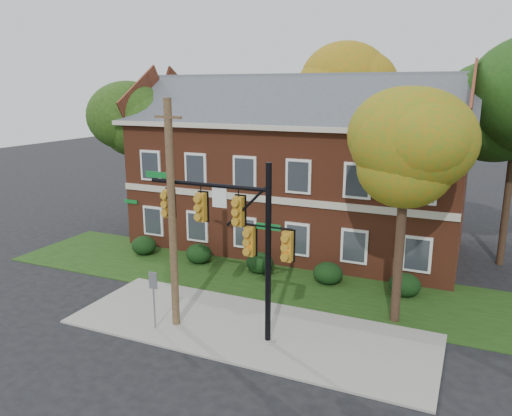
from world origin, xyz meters
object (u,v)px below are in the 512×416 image
at_px(hedge_center, 260,263).
at_px(tree_left_rear, 143,126).
at_px(hedge_right, 328,273).
at_px(hedge_far_right, 405,285).
at_px(sign_post, 153,291).
at_px(tree_far_rear, 355,90).
at_px(traffic_signal, 237,231).
at_px(hedge_left, 199,254).
at_px(utility_pole, 172,216).
at_px(hedge_far_left, 144,245).
at_px(tree_near_right, 412,154).
at_px(apartment_building, 297,160).

distance_m(hedge_center, tree_left_rear, 12.23).
bearing_deg(hedge_right, hedge_far_right, 0.00).
height_order(hedge_right, tree_left_rear, tree_left_rear).
bearing_deg(hedge_right, sign_post, -123.54).
relative_size(hedge_right, hedge_far_right, 1.00).
xyz_separation_m(hedge_right, tree_far_rear, (-2.16, 13.09, 8.32)).
xyz_separation_m(hedge_far_right, sign_post, (-8.24, -7.16, 1.06)).
bearing_deg(traffic_signal, hedge_center, 107.17).
bearing_deg(sign_post, hedge_left, 103.44).
height_order(hedge_left, utility_pole, utility_pole).
relative_size(hedge_far_left, hedge_left, 1.00).
relative_size(hedge_center, traffic_signal, 0.21).
relative_size(tree_near_right, traffic_signal, 1.30).
distance_m(hedge_center, traffic_signal, 7.54).
bearing_deg(hedge_left, utility_pole, -66.82).
bearing_deg(apartment_building, sign_post, -95.72).
distance_m(hedge_center, sign_post, 7.34).
height_order(hedge_far_left, hedge_left, same).
bearing_deg(tree_far_rear, hedge_right, -80.64).
bearing_deg(hedge_far_left, traffic_signal, -35.54).
bearing_deg(hedge_right, hedge_left, 180.00).
xyz_separation_m(hedge_far_left, sign_post, (5.76, -7.16, 1.06)).
relative_size(tree_far_rear, utility_pole, 1.33).
relative_size(apartment_building, hedge_right, 13.43).
height_order(tree_far_rear, traffic_signal, tree_far_rear).
height_order(tree_far_rear, utility_pole, tree_far_rear).
bearing_deg(hedge_left, tree_near_right, -14.81).
xyz_separation_m(hedge_far_left, tree_left_rear, (-2.73, 4.14, 6.16)).
height_order(apartment_building, utility_pole, apartment_building).
distance_m(hedge_left, tree_left_rear, 9.69).
bearing_deg(apartment_building, hedge_far_left, -143.11).
xyz_separation_m(hedge_far_left, hedge_far_right, (14.00, 0.00, 0.00)).
bearing_deg(hedge_left, traffic_signal, -49.66).
relative_size(hedge_center, hedge_far_right, 1.00).
bearing_deg(traffic_signal, hedge_far_right, 51.80).
relative_size(tree_left_rear, traffic_signal, 1.35).
xyz_separation_m(hedge_left, tree_near_right, (10.72, -2.83, 6.14)).
bearing_deg(tree_left_rear, tree_near_right, -22.36).
relative_size(tree_near_right, sign_post, 3.67).
bearing_deg(sign_post, hedge_right, 52.39).
relative_size(tree_near_right, tree_far_rear, 0.74).
distance_m(tree_near_right, tree_left_rear, 18.33).
xyz_separation_m(apartment_building, tree_near_right, (7.22, -8.09, 1.68)).
distance_m(hedge_center, tree_far_rear, 15.57).
bearing_deg(sign_post, tree_near_right, 22.97).
distance_m(hedge_far_left, utility_pole, 9.85).
height_order(apartment_building, hedge_right, apartment_building).
bearing_deg(hedge_right, apartment_building, 123.67).
xyz_separation_m(hedge_far_left, hedge_right, (10.50, 0.00, 0.00)).
bearing_deg(hedge_far_left, sign_post, -51.18).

